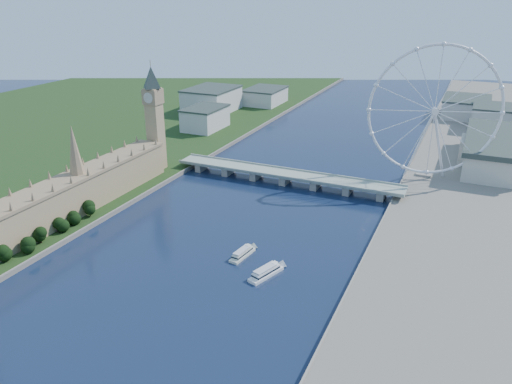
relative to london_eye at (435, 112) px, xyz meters
The scene contains 8 objects.
parliament_range 313.29m from the london_eye, 143.26° to the right, with size 24.00×200.00×70.00m.
big_ben 259.68m from the london_eye, 162.73° to the right, with size 20.02×20.02×110.00m.
westminster_bridge 145.38m from the london_eye, 155.34° to the right, with size 220.00×22.00×9.50m.
london_eye is the anchor object (origin of this frame).
county_hall 114.89m from the london_eye, 53.71° to the left, with size 54.00×144.00×35.00m, color beige, non-canonical shape.
city_skyline 226.06m from the london_eye, 111.50° to the left, with size 505.00×280.00×32.00m.
tour_boat_near 230.48m from the london_eye, 116.00° to the right, with size 6.78×26.70×5.87m, color beige, non-canonical shape.
tour_boat_far 235.93m from the london_eye, 108.64° to the right, with size 7.61×29.79×6.58m, color white, non-canonical shape.
Camera 1 is at (154.19, -111.69, 169.83)m, focal length 35.00 mm.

